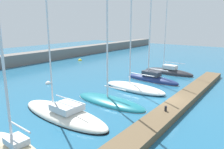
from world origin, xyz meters
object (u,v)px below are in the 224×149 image
mooring_buoy_yellow (80,61)px  mooring_buoy_white (48,84)px  sailboat_charcoal_sixth (168,72)px  dock_bollard (166,109)px  sailboat_ivory_second (63,114)px  sailboat_sand_nearest (16,147)px  sailboat_white_fourth (134,87)px  sailboat_teal_third (110,101)px  sailboat_navy_fifth (152,78)px

mooring_buoy_yellow → mooring_buoy_white: size_ratio=1.12×
sailboat_charcoal_sixth → dock_bollard: sailboat_charcoal_sixth is taller
sailboat_ivory_second → dock_bollard: 8.53m
sailboat_sand_nearest → sailboat_ivory_second: size_ratio=0.73×
sailboat_charcoal_sixth → dock_bollard: 16.90m
sailboat_ivory_second → sailboat_white_fourth: size_ratio=1.16×
mooring_buoy_yellow → sailboat_teal_third: bearing=-129.3°
dock_bollard → mooring_buoy_white: bearing=86.7°
sailboat_teal_third → mooring_buoy_white: sailboat_teal_third is taller
sailboat_white_fourth → mooring_buoy_white: bearing=25.2°
sailboat_ivory_second → sailboat_charcoal_sixth: 20.62m
sailboat_teal_third → sailboat_charcoal_sixth: 15.70m
sailboat_sand_nearest → mooring_buoy_white: sailboat_sand_nearest is taller
sailboat_sand_nearest → mooring_buoy_yellow: size_ratio=14.08×
sailboat_teal_third → mooring_buoy_yellow: bearing=-37.4°
mooring_buoy_white → dock_bollard: dock_bollard is taller
sailboat_ivory_second → mooring_buoy_yellow: bearing=-45.9°
sailboat_sand_nearest → sailboat_white_fourth: size_ratio=0.84×
sailboat_ivory_second → dock_bollard: sailboat_ivory_second is taller
sailboat_navy_fifth → sailboat_charcoal_sixth: (5.61, -0.11, -0.10)m
mooring_buoy_yellow → sailboat_sand_nearest: bearing=-142.4°
sailboat_white_fourth → sailboat_navy_fifth: sailboat_navy_fifth is taller
sailboat_ivory_second → sailboat_white_fourth: 10.07m
sailboat_sand_nearest → sailboat_ivory_second: sailboat_ivory_second is taller
sailboat_sand_nearest → sailboat_ivory_second: bearing=-69.5°
sailboat_charcoal_sixth → mooring_buoy_white: sailboat_charcoal_sixth is taller
sailboat_teal_third → sailboat_charcoal_sixth: (15.70, 0.28, 0.13)m
sailboat_ivory_second → sailboat_white_fourth: (10.02, -1.02, 0.09)m
sailboat_ivory_second → mooring_buoy_white: size_ratio=21.62×
sailboat_sand_nearest → sailboat_ivory_second: (5.21, 1.60, -0.02)m
sailboat_navy_fifth → mooring_buoy_white: sailboat_navy_fifth is taller
sailboat_teal_third → dock_bollard: size_ratio=31.96×
sailboat_charcoal_sixth → sailboat_teal_third: bearing=93.2°
sailboat_navy_fifth → sailboat_charcoal_sixth: size_ratio=0.94×
sailboat_white_fourth → mooring_buoy_yellow: size_ratio=16.73×
sailboat_ivory_second → mooring_buoy_white: (5.76, 9.39, -0.27)m
sailboat_navy_fifth → mooring_buoy_yellow: 20.56m
sailboat_sand_nearest → sailboat_navy_fifth: bearing=-84.4°
sailboat_white_fourth → sailboat_charcoal_sixth: size_ratio=0.91×
sailboat_charcoal_sixth → dock_bollard: bearing=113.3°
sailboat_sand_nearest → sailboat_ivory_second: 5.45m
sailboat_teal_third → sailboat_navy_fifth: 10.10m
sailboat_navy_fifth → sailboat_white_fourth: bearing=97.4°
mooring_buoy_yellow → dock_bollard: size_ratio=1.83×
sailboat_charcoal_sixth → mooring_buoy_yellow: sailboat_charcoal_sixth is taller
mooring_buoy_yellow → mooring_buoy_white: mooring_buoy_yellow is taller
sailboat_white_fourth → sailboat_charcoal_sixth: sailboat_charcoal_sixth is taller
sailboat_ivory_second → mooring_buoy_yellow: size_ratio=19.33×
mooring_buoy_yellow → sailboat_white_fourth: bearing=-119.5°
sailboat_charcoal_sixth → mooring_buoy_yellow: 19.71m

